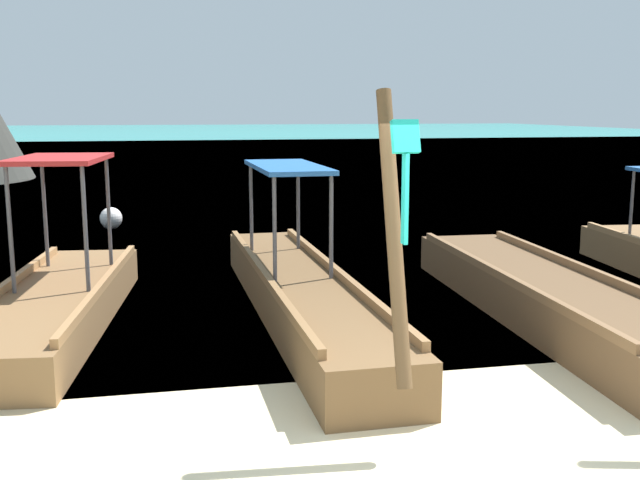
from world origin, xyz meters
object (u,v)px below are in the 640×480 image
Objects in this scene: longtail_boat_green_ribbon at (55,301)px; longtail_boat_turquoise_ribbon at (301,292)px; mooring_buoy_near at (111,218)px; longtail_boat_yellow_ribbon at (547,297)px.

longtail_boat_green_ribbon reaches higher than longtail_boat_turquoise_ribbon.
longtail_boat_green_ribbon reaches higher than mooring_buoy_near.
longtail_boat_turquoise_ribbon reaches higher than mooring_buoy_near.
longtail_boat_turquoise_ribbon is at bearing -70.33° from mooring_buoy_near.
longtail_boat_turquoise_ribbon reaches higher than longtail_boat_yellow_ribbon.
longtail_boat_yellow_ribbon is at bearing -8.52° from longtail_boat_green_ribbon.
longtail_boat_yellow_ribbon reaches higher than mooring_buoy_near.
longtail_boat_turquoise_ribbon is 1.04× the size of longtail_boat_yellow_ribbon.
mooring_buoy_near is at bearing 88.63° from longtail_boat_green_ribbon.
longtail_boat_green_ribbon is 7.62m from mooring_buoy_near.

